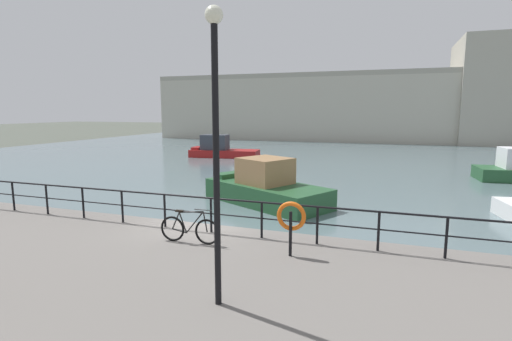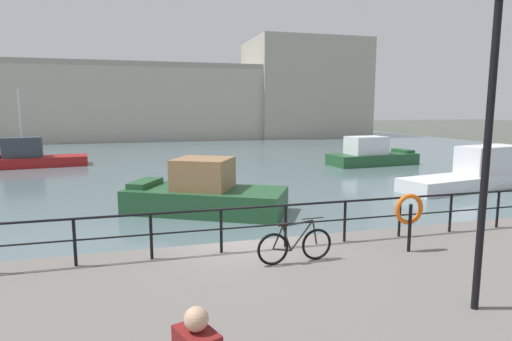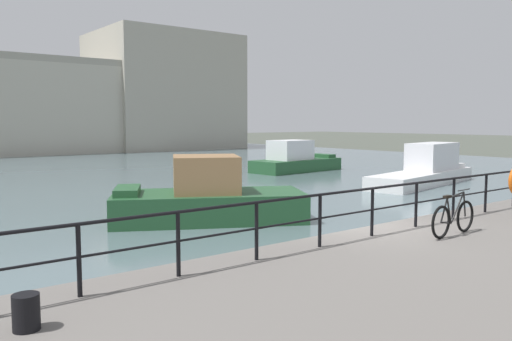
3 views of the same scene
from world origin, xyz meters
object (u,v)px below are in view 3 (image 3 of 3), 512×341
moored_white_yacht (295,160)px  parked_bicycle (453,218)px  moored_blue_motorboat (207,198)px  mooring_bollard (26,312)px  harbor_building (39,103)px  moored_red_daysailer (427,169)px

moored_white_yacht → parked_bicycle: 24.81m
moored_white_yacht → parked_bicycle: moored_white_yacht is taller
moored_blue_motorboat → mooring_bollard: size_ratio=16.10×
moored_white_yacht → mooring_bollard: moored_white_yacht is taller
parked_bicycle → harbor_building: bearing=80.4°
parked_bicycle → moored_red_daysailer: bearing=32.5°
moored_white_yacht → parked_bicycle: size_ratio=3.97×
moored_blue_motorboat → parked_bicycle: size_ratio=4.00×
moored_white_yacht → mooring_bollard: 30.43m
moored_blue_motorboat → mooring_bollard: bearing=75.4°
parked_bicycle → mooring_bollard: (-8.78, 0.27, -0.17)m
parked_bicycle → mooring_bollard: parked_bicycle is taller
moored_white_yacht → moored_red_daysailer: 9.92m
moored_white_yacht → moored_red_daysailer: (0.95, -9.87, 0.02)m
moored_white_yacht → moored_red_daysailer: bearing=-89.9°
moored_blue_motorboat → moored_red_daysailer: moored_blue_motorboat is taller
moored_red_daysailer → mooring_bollard: 25.85m
mooring_bollard → harbor_building: bearing=74.4°
moored_red_daysailer → moored_blue_motorboat: bearing=175.5°
moored_red_daysailer → moored_white_yacht: bearing=84.9°
moored_red_daysailer → parked_bicycle: moored_red_daysailer is taller
parked_bicycle → mooring_bollard: bearing=175.2°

